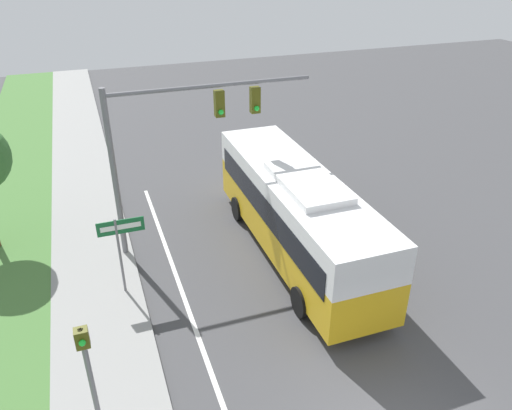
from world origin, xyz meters
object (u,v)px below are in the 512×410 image
pedestrian_signal (88,368)px  signal_gantry (177,132)px  bus (296,209)px  street_sign (121,241)px

pedestrian_signal → signal_gantry: bearing=64.2°
signal_gantry → bus: bearing=-29.8°
bus → signal_gantry: 4.84m
bus → signal_gantry: signal_gantry is taller
bus → pedestrian_signal: (-7.17, -5.43, 0.33)m
bus → street_sign: 5.98m
signal_gantry → pedestrian_signal: bearing=-115.8°
signal_gantry → pedestrian_signal: (-3.61, -7.47, -2.23)m
bus → signal_gantry: bearing=150.2°
signal_gantry → pedestrian_signal: 8.59m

